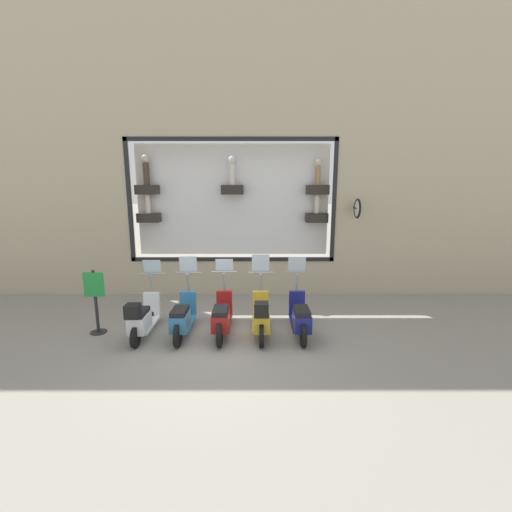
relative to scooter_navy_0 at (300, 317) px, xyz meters
The scene contains 8 objects.
ground_plane 1.79m from the scooter_navy_0, 102.56° to the left, with size 120.00×120.00×0.00m, color gray.
building_facade 5.96m from the scooter_navy_0, 27.70° to the left, with size 1.21×36.00×10.06m.
scooter_navy_0 is the anchor object (origin of this frame).
scooter_yellow_1 0.87m from the scooter_navy_0, 93.90° to the left, with size 1.80×0.60×1.71m.
scooter_red_2 1.74m from the scooter_navy_0, 89.98° to the left, with size 1.81×0.61×1.59m.
scooter_teal_3 2.61m from the scooter_navy_0, 90.00° to the left, with size 1.80×0.60×1.66m.
scooter_white_4 3.48m from the scooter_navy_0, 91.20° to the left, with size 1.79×0.61×1.57m.
shop_sign_post 4.60m from the scooter_navy_0, 88.19° to the left, with size 0.36×0.45×1.47m.
Camera 1 is at (-6.80, -0.71, 3.28)m, focal length 24.00 mm.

